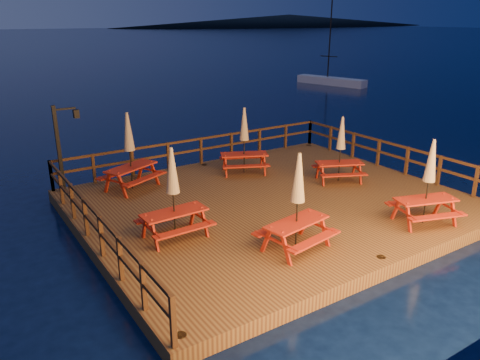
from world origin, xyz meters
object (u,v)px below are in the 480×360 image
at_px(sailboat, 331,81).
at_px(picnic_table_0, 130,150).
at_px(lamp_post, 63,141).
at_px(picnic_table_2, 341,148).
at_px(picnic_table_1, 298,201).

distance_m(sailboat, picnic_table_0, 31.70).
distance_m(lamp_post, picnic_table_2, 9.64).
bearing_deg(picnic_table_1, picnic_table_2, 25.17).
xyz_separation_m(picnic_table_0, picnic_table_2, (6.63, -3.40, -0.16)).
distance_m(picnic_table_0, picnic_table_1, 6.93).
distance_m(sailboat, picnic_table_1, 34.46).
bearing_deg(lamp_post, picnic_table_2, -26.94).
bearing_deg(picnic_table_0, sailboat, 10.04).
relative_size(lamp_post, picnic_table_1, 1.16).
distance_m(picnic_table_0, picnic_table_2, 7.45).
height_order(lamp_post, picnic_table_2, lamp_post).
bearing_deg(picnic_table_0, lamp_post, 129.75).
relative_size(sailboat, picnic_table_1, 3.98).
height_order(lamp_post, sailboat, sailboat).
bearing_deg(lamp_post, picnic_table_0, -26.33).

